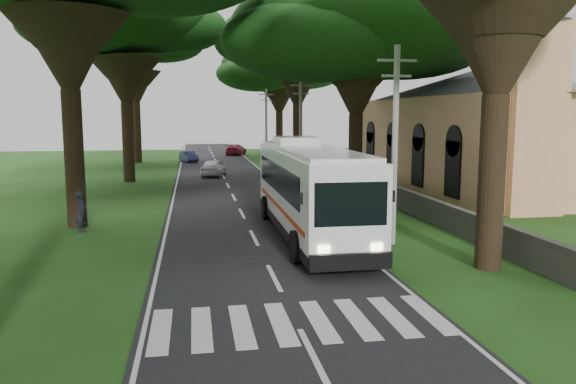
% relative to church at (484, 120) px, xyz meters
% --- Properties ---
extents(ground, '(140.00, 140.00, 0.00)m').
position_rel_church_xyz_m(ground, '(-17.86, -21.55, -4.91)').
color(ground, '#1E4112').
rests_on(ground, ground).
extents(road, '(8.00, 120.00, 0.04)m').
position_rel_church_xyz_m(road, '(-17.86, 3.45, -4.90)').
color(road, black).
rests_on(road, ground).
extents(crosswalk, '(8.00, 3.00, 0.01)m').
position_rel_church_xyz_m(crosswalk, '(-17.86, -23.55, -4.91)').
color(crosswalk, silver).
rests_on(crosswalk, ground).
extents(property_wall, '(0.35, 50.00, 1.20)m').
position_rel_church_xyz_m(property_wall, '(-8.86, 2.45, -4.31)').
color(property_wall, '#383533').
rests_on(property_wall, ground).
extents(church, '(14.00, 24.00, 11.60)m').
position_rel_church_xyz_m(church, '(0.00, 0.00, 0.00)').
color(church, '#E59470').
rests_on(church, ground).
extents(pole_near, '(1.60, 0.24, 8.00)m').
position_rel_church_xyz_m(pole_near, '(-12.36, -15.55, -0.73)').
color(pole_near, gray).
rests_on(pole_near, ground).
extents(pole_mid, '(1.60, 0.24, 8.00)m').
position_rel_church_xyz_m(pole_mid, '(-12.36, 4.45, -0.73)').
color(pole_mid, gray).
rests_on(pole_mid, ground).
extents(pole_far, '(1.60, 0.24, 8.00)m').
position_rel_church_xyz_m(pole_far, '(-12.36, 24.45, -0.73)').
color(pole_far, gray).
rests_on(pole_far, ground).
extents(tree_l_midb, '(13.31, 13.31, 15.55)m').
position_rel_church_xyz_m(tree_l_midb, '(-25.36, 8.45, 7.62)').
color(tree_l_midb, black).
rests_on(tree_l_midb, ground).
extents(tree_l_far, '(12.45, 12.45, 16.09)m').
position_rel_church_xyz_m(tree_l_far, '(-26.36, 26.45, 8.27)').
color(tree_l_far, black).
rests_on(tree_l_far, ground).
extents(tree_r_mida, '(16.11, 16.11, 14.14)m').
position_rel_church_xyz_m(tree_r_mida, '(-9.86, -1.55, 5.75)').
color(tree_r_mida, black).
rests_on(tree_r_mida, ground).
extents(tree_r_midb, '(14.41, 14.41, 15.76)m').
position_rel_church_xyz_m(tree_r_midb, '(-10.36, 16.45, 7.65)').
color(tree_r_midb, black).
rests_on(tree_r_midb, ground).
extents(tree_r_far, '(14.66, 14.66, 14.44)m').
position_rel_church_xyz_m(tree_r_far, '(-9.36, 34.45, 6.31)').
color(tree_r_far, black).
rests_on(tree_r_far, ground).
extents(coach_bus, '(3.14, 13.17, 3.88)m').
position_rel_church_xyz_m(coach_bus, '(-15.43, -13.42, -2.82)').
color(coach_bus, white).
rests_on(coach_bus, ground).
extents(distant_car_a, '(2.60, 4.51, 1.44)m').
position_rel_church_xyz_m(distant_car_a, '(-18.66, 11.26, -4.16)').
color(distant_car_a, silver).
rests_on(distant_car_a, road).
extents(distant_car_b, '(2.27, 3.81, 1.19)m').
position_rel_church_xyz_m(distant_car_b, '(-20.86, 25.79, -4.29)').
color(distant_car_b, navy).
rests_on(distant_car_b, road).
extents(distant_car_c, '(3.29, 5.13, 1.38)m').
position_rel_church_xyz_m(distant_car_c, '(-14.86, 35.96, -4.19)').
color(distant_car_c, maroon).
rests_on(distant_car_c, road).
extents(pedestrian, '(0.60, 0.77, 1.89)m').
position_rel_church_xyz_m(pedestrian, '(-25.39, -10.96, -3.96)').
color(pedestrian, black).
rests_on(pedestrian, ground).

